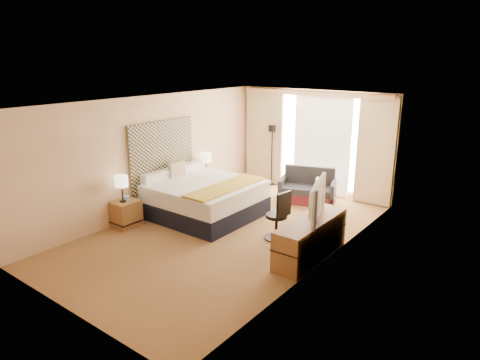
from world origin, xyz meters
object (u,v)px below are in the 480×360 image
Objects in this scene: bed at (203,198)px; desk_chair at (279,218)px; television at (312,199)px; nightstand_right at (207,186)px; media_dresser at (311,238)px; nightstand_left at (126,214)px; lamp_left at (121,182)px; lamp_right at (206,158)px; floor_lamp at (272,143)px; loveseat at (308,191)px.

desk_chair is at bearing -2.75° from bed.
television reaches higher than desk_chair.
bed reaches higher than nightstand_right.
media_dresser is 0.70m from television.
nightstand_left is 0.46× the size of television.
television is (2.84, -0.34, 0.64)m from bed.
desk_chair is 1.04m from television.
media_dresser is 3.23× the size of lamp_left.
lamp_right is at bearing 158.96° from media_dresser.
desk_chair is at bearing -21.90° from nightstand_right.
desk_chair is at bearing 160.30° from media_dresser.
desk_chair is 0.82× the size of television.
television is (-0.05, 0.07, 0.69)m from media_dresser.
desk_chair is at bearing -54.62° from floor_lamp.
television is at bearing 126.77° from media_dresser.
lamp_right is at bearing 50.09° from television.
media_dresser is at bearing -21.04° from lamp_right.
media_dresser is 3.13× the size of lamp_right.
lamp_right reaches higher than lamp_left.
nightstand_right is at bearing 90.43° from lamp_left.
nightstand_right is 0.57× the size of desk_chair.
media_dresser is 3.01m from loveseat.
floor_lamp is at bearing 91.74° from bed.
media_dresser reaches higher than nightstand_left.
nightstand_right is 0.72m from lamp_right.
nightstand_right is 0.95× the size of lamp_right.
floor_lamp is 1.68× the size of desk_chair.
loveseat is at bearing -24.43° from floor_lamp.
bed is at bearing 60.93° from nightstand_left.
loveseat is at bearing 58.84° from nightstand_left.
nightstand_left is at bearing -90.00° from nightstand_right.
television reaches higher than nightstand_left.
lamp_right is at bearing 166.93° from desk_chair.
television is (3.65, 1.12, 0.77)m from nightstand_left.
lamp_left is (-2.83, -1.42, 0.55)m from desk_chair.
television is at bearing -80.20° from loveseat.
media_dresser is 2.92m from bed.
media_dresser is 1.22× the size of loveseat.
loveseat is 1.52× the size of desk_chair.
nightstand_right is at bearing -111.27° from floor_lamp.
desk_chair is 1.75× the size of lamp_left.
desk_chair is 3.08m from lamp_right.
floor_lamp is (-0.09, 2.90, 0.75)m from bed.
media_dresser is 0.91m from desk_chair.
floor_lamp is (0.72, 1.85, 0.88)m from nightstand_right.
bed is at bearing 62.59° from lamp_left.
loveseat reaches higher than nightstand_left.
television is at bearing 17.01° from nightstand_left.
floor_lamp is at bearing 68.73° from nightstand_right.
nightstand_left is 3.89m from television.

